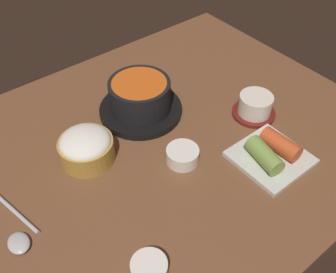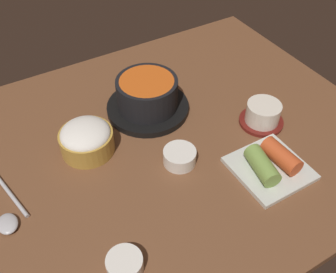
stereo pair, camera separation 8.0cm
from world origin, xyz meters
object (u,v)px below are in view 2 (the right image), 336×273
(stone_pot, at_px, (147,97))
(tea_cup_with_saucer, at_px, (263,114))
(spoon, at_px, (7,212))
(banchan_cup_center, at_px, (180,156))
(side_bowl_near, at_px, (125,264))
(kimchi_plate, at_px, (271,164))
(rice_bowl, at_px, (86,138))

(stone_pot, height_order, tea_cup_with_saucer, stone_pot)
(tea_cup_with_saucer, distance_m, spoon, 0.57)
(banchan_cup_center, relative_size, side_bowl_near, 1.12)
(banchan_cup_center, xyz_separation_m, kimchi_plate, (0.15, -0.11, 0.00))
(tea_cup_with_saucer, height_order, kimchi_plate, tea_cup_with_saucer)
(stone_pot, relative_size, rice_bowl, 1.71)
(banchan_cup_center, bearing_deg, rice_bowl, 139.45)
(kimchi_plate, relative_size, spoon, 0.76)
(stone_pot, distance_m, spoon, 0.38)
(stone_pot, xyz_separation_m, side_bowl_near, (-0.22, -0.33, -0.02))
(tea_cup_with_saucer, distance_m, banchan_cup_center, 0.22)
(rice_bowl, height_order, banchan_cup_center, rice_bowl)
(stone_pot, xyz_separation_m, tea_cup_with_saucer, (0.20, -0.17, -0.01))
(tea_cup_with_saucer, bearing_deg, stone_pot, 139.97)
(rice_bowl, distance_m, banchan_cup_center, 0.20)
(side_bowl_near, relative_size, spoon, 0.33)
(banchan_cup_center, distance_m, kimchi_plate, 0.18)
(spoon, bearing_deg, stone_pot, 19.48)
(tea_cup_with_saucer, distance_m, side_bowl_near, 0.45)
(rice_bowl, xyz_separation_m, banchan_cup_center, (0.15, -0.13, -0.02))
(banchan_cup_center, bearing_deg, side_bowl_near, -142.14)
(tea_cup_with_saucer, height_order, side_bowl_near, tea_cup_with_saucer)
(kimchi_plate, distance_m, spoon, 0.51)
(tea_cup_with_saucer, bearing_deg, kimchi_plate, -123.41)
(stone_pot, distance_m, tea_cup_with_saucer, 0.27)
(kimchi_plate, xyz_separation_m, side_bowl_near, (-0.35, -0.04, -0.00))
(banchan_cup_center, bearing_deg, stone_pot, 83.13)
(stone_pot, distance_m, rice_bowl, 0.18)
(kimchi_plate, bearing_deg, banchan_cup_center, 142.76)
(rice_bowl, bearing_deg, kimchi_plate, -38.96)
(rice_bowl, relative_size, spoon, 0.61)
(tea_cup_with_saucer, bearing_deg, spoon, 175.63)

